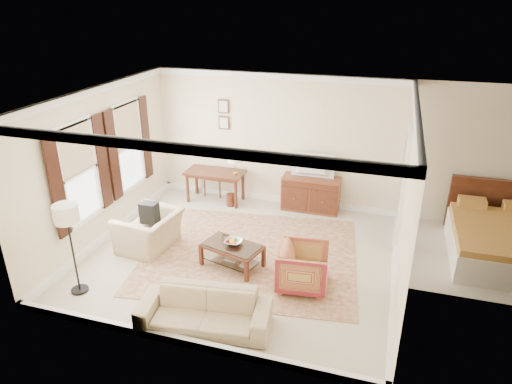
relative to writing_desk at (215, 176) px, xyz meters
The scene contains 21 objects.
room_shell 3.08m from the writing_desk, 57.67° to the right, with size 5.51×5.01×2.91m.
annex_bedroom 5.88m from the writing_desk, ahead, with size 3.00×2.70×2.90m.
window_front 3.24m from the writing_desk, 116.64° to the right, with size 0.12×1.56×1.80m, color #CCB284, non-canonical shape.
window_rear 2.05m from the writing_desk, 139.90° to the right, with size 0.12×1.56×1.80m, color #CCB284, non-canonical shape.
doorway 4.09m from the writing_desk, ahead, with size 0.10×1.12×2.25m, color white, non-canonical shape.
rug 2.58m from the writing_desk, 54.03° to the right, with size 3.81×3.27×0.01m, color maroon.
writing_desk is the anchor object (origin of this frame).
desk_chair 0.39m from the writing_desk, 112.89° to the left, with size 0.45×0.45×1.05m, color brown, non-canonical shape.
desk_lamp 0.61m from the writing_desk, ahead, with size 0.32×0.32×0.50m, color silver, non-canonical shape.
framed_prints 1.39m from the writing_desk, 75.96° to the left, with size 0.25×0.04×0.68m, color #522617, non-canonical shape.
sideboard 2.19m from the writing_desk, ahead, with size 1.24×0.48×0.76m, color brown.
tv 2.26m from the writing_desk, ahead, with size 0.88×0.51×0.12m, color black.
coffee_table 2.82m from the writing_desk, 62.46° to the right, with size 1.14×0.84×0.43m.
fruit_bowl 2.79m from the writing_desk, 61.79° to the right, with size 0.42×0.42×0.10m, color silver.
book_a 2.77m from the writing_desk, 63.61° to the right, with size 0.28×0.04×0.38m, color brown.
book_b 3.00m from the writing_desk, 59.10° to the right, with size 0.28×0.03×0.38m, color brown.
striped_armchair 3.77m from the writing_desk, 46.46° to the right, with size 0.79×0.74×0.81m, color maroon.
club_armchair 2.37m from the writing_desk, 99.55° to the right, with size 1.08×0.70×0.95m, color #C5B485.
backpack 2.28m from the writing_desk, 100.34° to the right, with size 0.32×0.22×0.40m, color black.
sofa 4.35m from the writing_desk, 70.48° to the right, with size 1.87×0.55×0.73m, color #C5B485.
floor_lamp 4.04m from the writing_desk, 101.81° to the right, with size 0.38×0.38×1.53m.
Camera 1 is at (2.38, -6.83, 4.42)m, focal length 32.00 mm.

